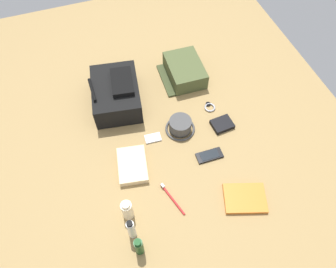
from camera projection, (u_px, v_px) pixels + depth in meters
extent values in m
cube|color=olive|center=(168.00, 139.00, 1.72)|extent=(2.64, 2.02, 0.02)
cube|color=black|center=(116.00, 94.00, 1.78)|extent=(0.38, 0.30, 0.14)
cube|color=black|center=(122.00, 82.00, 1.72)|extent=(0.21, 0.14, 0.03)
cylinder|color=black|center=(92.00, 90.00, 1.70)|extent=(0.16, 0.02, 0.02)
cube|color=#47512D|center=(185.00, 70.00, 1.91)|extent=(0.28, 0.20, 0.10)
cube|color=#394124|center=(168.00, 80.00, 1.93)|extent=(0.26, 0.08, 0.01)
cylinder|color=#454545|center=(180.00, 125.00, 1.70)|extent=(0.12, 0.12, 0.07)
torus|color=#454545|center=(180.00, 129.00, 1.73)|extent=(0.16, 0.16, 0.01)
cylinder|color=#19471E|center=(139.00, 247.00, 1.34)|extent=(0.04, 0.04, 0.13)
cylinder|color=#19471E|center=(138.00, 242.00, 1.28)|extent=(0.03, 0.03, 0.01)
cylinder|color=white|center=(131.00, 230.00, 1.37)|extent=(0.03, 0.03, 0.15)
cylinder|color=black|center=(129.00, 224.00, 1.30)|extent=(0.03, 0.03, 0.01)
cylinder|color=beige|center=(127.00, 210.00, 1.43)|extent=(0.05, 0.05, 0.12)
cylinder|color=beige|center=(126.00, 205.00, 1.37)|extent=(0.04, 0.04, 0.01)
cube|color=orange|center=(245.00, 198.00, 1.51)|extent=(0.20, 0.23, 0.02)
cube|color=white|center=(245.00, 198.00, 1.52)|extent=(0.19, 0.22, 0.01)
cube|color=black|center=(209.00, 155.00, 1.64)|extent=(0.06, 0.14, 0.01)
cube|color=black|center=(210.00, 155.00, 1.64)|extent=(0.05, 0.10, 0.00)
cube|color=#B7B7BC|center=(153.00, 138.00, 1.70)|extent=(0.06, 0.09, 0.01)
cylinder|color=silver|center=(156.00, 137.00, 1.70)|extent=(0.03, 0.03, 0.00)
torus|color=#99999E|center=(210.00, 107.00, 1.81)|extent=(0.06, 0.06, 0.01)
cylinder|color=black|center=(208.00, 104.00, 1.83)|extent=(0.03, 0.03, 0.01)
cylinder|color=red|center=(172.00, 199.00, 1.52)|extent=(0.18, 0.06, 0.01)
cube|color=white|center=(163.00, 186.00, 1.54)|extent=(0.02, 0.02, 0.01)
cube|color=black|center=(222.00, 124.00, 1.74)|extent=(0.10, 0.12, 0.02)
cube|color=beige|center=(132.00, 165.00, 1.60)|extent=(0.22, 0.17, 0.04)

